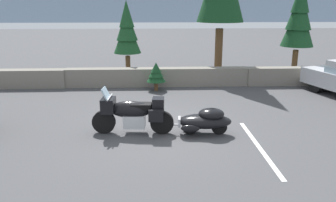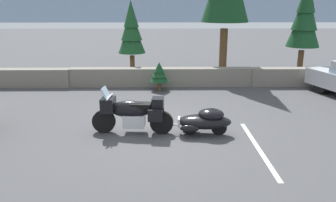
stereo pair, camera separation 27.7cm
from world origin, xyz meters
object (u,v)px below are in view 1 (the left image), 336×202
Objects in this scene: car_shaped_trailer at (205,120)px; pine_tree_secondary at (127,30)px; touring_motorcycle at (132,112)px; pine_tree_far_right at (299,16)px.

car_shaped_trailer is 8.47m from pine_tree_secondary.
car_shaped_trailer is at bearing -4.16° from touring_motorcycle.
car_shaped_trailer is at bearing -126.72° from pine_tree_far_right.
touring_motorcycle is 1.04× the size of car_shaped_trailer.
car_shaped_trailer is 9.54m from pine_tree_far_right.
pine_tree_far_right is at bearing 43.78° from touring_motorcycle.
touring_motorcycle is at bearing 175.84° from car_shaped_trailer.
pine_tree_far_right reaches higher than touring_motorcycle.
pine_tree_secondary is at bearing 108.90° from car_shaped_trailer.
car_shaped_trailer is at bearing -71.10° from pine_tree_secondary.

